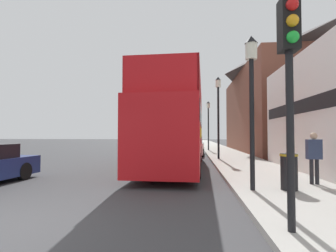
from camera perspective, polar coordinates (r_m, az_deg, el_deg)
name	(u,v)px	position (r m, az deg, el deg)	size (l,w,h in m)	color
ground_plane	(155,152)	(25.36, -2.93, -5.67)	(144.00, 144.00, 0.00)	#3D3D3F
sidewalk	(226,154)	(22.27, 12.49, -5.96)	(3.23, 108.00, 0.14)	#ADAAA3
brick_terrace_rear	(270,100)	(26.78, 21.36, 5.38)	(6.00, 17.23, 10.00)	brown
tour_bus	(176,130)	(13.21, 1.82, -0.88)	(2.91, 10.70, 4.23)	red
parked_car_ahead_of_bus	(192,146)	(21.42, 5.31, -4.38)	(2.06, 4.69, 1.59)	silver
pedestrian_second	(314,153)	(9.26, 29.18, -5.16)	(0.42, 0.23, 1.58)	#232328
traffic_signal	(290,59)	(4.71, 24.96, 13.00)	(0.28, 0.42, 3.71)	black
lamp_post_nearest	(252,82)	(7.74, 17.72, 9.13)	(0.35, 0.35, 4.29)	black
lamp_post_second	(218,103)	(17.06, 10.88, 5.00)	(0.35, 0.35, 5.23)	black
lamp_post_third	(208,116)	(26.40, 8.77, 2.07)	(0.35, 0.35, 4.87)	black
litter_bin	(289,171)	(8.04, 24.84, -8.80)	(0.48, 0.48, 1.00)	black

